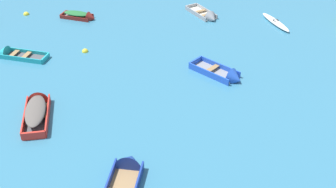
{
  "coord_description": "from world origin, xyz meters",
  "views": [
    {
      "loc": [
        -1.17,
        -3.2,
        14.23
      ],
      "look_at": [
        0.0,
        17.69,
        0.15
      ],
      "focal_mm": 45.83,
      "sensor_mm": 36.0,
      "label": 1
    }
  ],
  "objects_px": {
    "rowboat_grey_midfield_left": "(208,16)",
    "mooring_buoy_central": "(85,52)",
    "rowboat_deep_blue_cluster_outer": "(126,175)",
    "mooring_buoy_between_boats_right": "(26,15)",
    "rowboat_red_outer_right": "(37,108)",
    "rowboat_turquoise_far_left": "(11,54)",
    "rowboat_blue_far_back": "(226,76)",
    "kayak_white_foreground_center": "(276,22)",
    "rowboat_maroon_near_camera": "(82,16)"
  },
  "relations": [
    {
      "from": "kayak_white_foreground_center",
      "to": "rowboat_red_outer_right",
      "type": "distance_m",
      "value": 19.61
    },
    {
      "from": "mooring_buoy_between_boats_right",
      "to": "rowboat_maroon_near_camera",
      "type": "bearing_deg",
      "value": -12.81
    },
    {
      "from": "rowboat_turquoise_far_left",
      "to": "mooring_buoy_between_boats_right",
      "type": "distance_m",
      "value": 7.08
    },
    {
      "from": "kayak_white_foreground_center",
      "to": "rowboat_turquoise_far_left",
      "type": "relative_size",
      "value": 0.98
    },
    {
      "from": "rowboat_grey_midfield_left",
      "to": "mooring_buoy_central",
      "type": "height_order",
      "value": "rowboat_grey_midfield_left"
    },
    {
      "from": "mooring_buoy_central",
      "to": "rowboat_red_outer_right",
      "type": "bearing_deg",
      "value": -104.96
    },
    {
      "from": "kayak_white_foreground_center",
      "to": "rowboat_red_outer_right",
      "type": "height_order",
      "value": "rowboat_red_outer_right"
    },
    {
      "from": "mooring_buoy_between_boats_right",
      "to": "rowboat_grey_midfield_left",
      "type": "bearing_deg",
      "value": -6.0
    },
    {
      "from": "mooring_buoy_central",
      "to": "rowboat_grey_midfield_left",
      "type": "bearing_deg",
      "value": 29.09
    },
    {
      "from": "rowboat_maroon_near_camera",
      "to": "rowboat_grey_midfield_left",
      "type": "height_order",
      "value": "rowboat_grey_midfield_left"
    },
    {
      "from": "rowboat_maroon_near_camera",
      "to": "rowboat_red_outer_right",
      "type": "relative_size",
      "value": 0.75
    },
    {
      "from": "rowboat_maroon_near_camera",
      "to": "mooring_buoy_central",
      "type": "distance_m",
      "value": 5.71
    },
    {
      "from": "rowboat_turquoise_far_left",
      "to": "rowboat_deep_blue_cluster_outer",
      "type": "xyz_separation_m",
      "value": [
        8.15,
        -12.08,
        0.05
      ]
    },
    {
      "from": "rowboat_blue_far_back",
      "to": "mooring_buoy_between_boats_right",
      "type": "bearing_deg",
      "value": 143.85
    },
    {
      "from": "rowboat_grey_midfield_left",
      "to": "rowboat_red_outer_right",
      "type": "relative_size",
      "value": 0.87
    },
    {
      "from": "kayak_white_foreground_center",
      "to": "rowboat_turquoise_far_left",
      "type": "bearing_deg",
      "value": -168.07
    },
    {
      "from": "kayak_white_foreground_center",
      "to": "rowboat_blue_far_back",
      "type": "distance_m",
      "value": 9.4
    },
    {
      "from": "mooring_buoy_between_boats_right",
      "to": "kayak_white_foreground_center",
      "type": "bearing_deg",
      "value": -8.42
    },
    {
      "from": "kayak_white_foreground_center",
      "to": "mooring_buoy_central",
      "type": "bearing_deg",
      "value": -165.42
    },
    {
      "from": "rowboat_grey_midfield_left",
      "to": "mooring_buoy_between_boats_right",
      "type": "relative_size",
      "value": 7.46
    },
    {
      "from": "rowboat_grey_midfield_left",
      "to": "rowboat_turquoise_far_left",
      "type": "height_order",
      "value": "rowboat_grey_midfield_left"
    },
    {
      "from": "mooring_buoy_between_boats_right",
      "to": "rowboat_deep_blue_cluster_outer",
      "type": "bearing_deg",
      "value": -65.6
    },
    {
      "from": "rowboat_maroon_near_camera",
      "to": "rowboat_deep_blue_cluster_outer",
      "type": "distance_m",
      "value": 18.5
    },
    {
      "from": "rowboat_blue_far_back",
      "to": "mooring_buoy_between_boats_right",
      "type": "relative_size",
      "value": 7.19
    },
    {
      "from": "rowboat_red_outer_right",
      "to": "rowboat_blue_far_back",
      "type": "xyz_separation_m",
      "value": [
        11.11,
        3.03,
        -0.16
      ]
    },
    {
      "from": "rowboat_grey_midfield_left",
      "to": "rowboat_turquoise_far_left",
      "type": "distance_m",
      "value": 15.28
    },
    {
      "from": "rowboat_turquoise_far_left",
      "to": "mooring_buoy_central",
      "type": "xyz_separation_m",
      "value": [
        4.97,
        0.34,
        -0.15
      ]
    },
    {
      "from": "rowboat_red_outer_right",
      "to": "mooring_buoy_between_boats_right",
      "type": "relative_size",
      "value": 8.56
    },
    {
      "from": "rowboat_deep_blue_cluster_outer",
      "to": "mooring_buoy_central",
      "type": "xyz_separation_m",
      "value": [
        -3.18,
        12.42,
        -0.21
      ]
    },
    {
      "from": "rowboat_blue_far_back",
      "to": "mooring_buoy_between_boats_right",
      "type": "distance_m",
      "value": 18.23
    },
    {
      "from": "rowboat_grey_midfield_left",
      "to": "mooring_buoy_central",
      "type": "xyz_separation_m",
      "value": [
        -9.28,
        -5.17,
        -0.16
      ]
    },
    {
      "from": "rowboat_deep_blue_cluster_outer",
      "to": "mooring_buoy_between_boats_right",
      "type": "distance_m",
      "value": 21.02
    },
    {
      "from": "rowboat_red_outer_right",
      "to": "mooring_buoy_central",
      "type": "height_order",
      "value": "rowboat_red_outer_right"
    },
    {
      "from": "rowboat_red_outer_right",
      "to": "mooring_buoy_between_boats_right",
      "type": "distance_m",
      "value": 14.25
    },
    {
      "from": "kayak_white_foreground_center",
      "to": "rowboat_blue_far_back",
      "type": "xyz_separation_m",
      "value": [
        -5.24,
        -7.8,
        0.02
      ]
    },
    {
      "from": "rowboat_red_outer_right",
      "to": "rowboat_deep_blue_cluster_outer",
      "type": "height_order",
      "value": "rowboat_deep_blue_cluster_outer"
    },
    {
      "from": "rowboat_grey_midfield_left",
      "to": "mooring_buoy_between_boats_right",
      "type": "bearing_deg",
      "value": 174.0
    },
    {
      "from": "rowboat_maroon_near_camera",
      "to": "mooring_buoy_between_boats_right",
      "type": "bearing_deg",
      "value": 167.19
    },
    {
      "from": "rowboat_deep_blue_cluster_outer",
      "to": "mooring_buoy_central",
      "type": "height_order",
      "value": "rowboat_deep_blue_cluster_outer"
    },
    {
      "from": "rowboat_deep_blue_cluster_outer",
      "to": "mooring_buoy_central",
      "type": "distance_m",
      "value": 12.82
    },
    {
      "from": "rowboat_grey_midfield_left",
      "to": "rowboat_turquoise_far_left",
      "type": "relative_size",
      "value": 0.94
    },
    {
      "from": "rowboat_red_outer_right",
      "to": "rowboat_deep_blue_cluster_outer",
      "type": "xyz_separation_m",
      "value": [
        5.07,
        -5.36,
        -0.14
      ]
    },
    {
      "from": "rowboat_turquoise_far_left",
      "to": "rowboat_blue_far_back",
      "type": "xyz_separation_m",
      "value": [
        14.19,
        -3.69,
        0.04
      ]
    },
    {
      "from": "rowboat_blue_far_back",
      "to": "mooring_buoy_central",
      "type": "height_order",
      "value": "rowboat_blue_far_back"
    },
    {
      "from": "rowboat_blue_far_back",
      "to": "kayak_white_foreground_center",
      "type": "bearing_deg",
      "value": 56.11
    },
    {
      "from": "mooring_buoy_between_boats_right",
      "to": "rowboat_blue_far_back",
      "type": "bearing_deg",
      "value": -36.15
    },
    {
      "from": "mooring_buoy_central",
      "to": "mooring_buoy_between_boats_right",
      "type": "distance_m",
      "value": 8.68
    },
    {
      "from": "rowboat_deep_blue_cluster_outer",
      "to": "rowboat_grey_midfield_left",
      "type": "bearing_deg",
      "value": 70.86
    },
    {
      "from": "rowboat_maroon_near_camera",
      "to": "mooring_buoy_between_boats_right",
      "type": "distance_m",
      "value": 4.83
    },
    {
      "from": "kayak_white_foreground_center",
      "to": "mooring_buoy_between_boats_right",
      "type": "relative_size",
      "value": 7.78
    }
  ]
}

